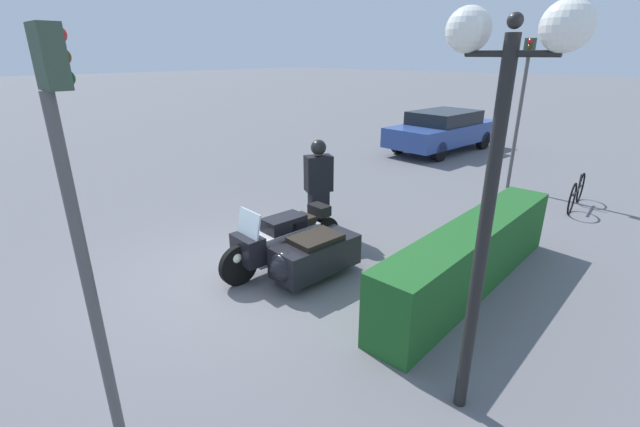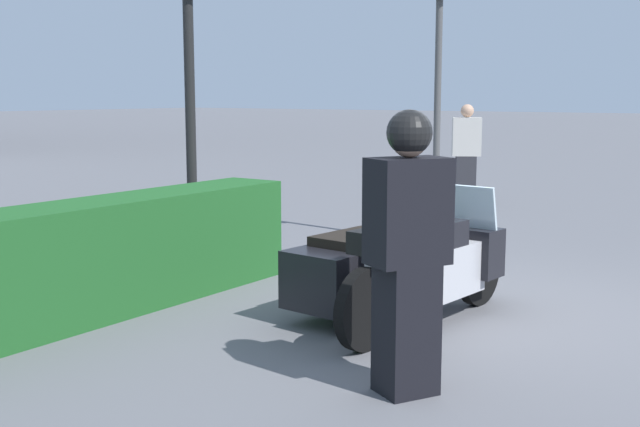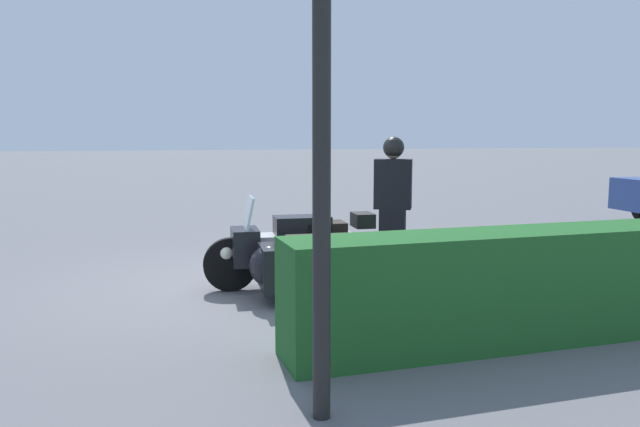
# 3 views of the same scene
# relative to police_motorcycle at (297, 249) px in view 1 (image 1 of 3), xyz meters

# --- Properties ---
(ground_plane) EXTENTS (160.00, 160.00, 0.00)m
(ground_plane) POSITION_rel_police_motorcycle_xyz_m (0.66, -0.65, -0.46)
(ground_plane) COLOR slate
(police_motorcycle) EXTENTS (2.44, 1.41, 1.16)m
(police_motorcycle) POSITION_rel_police_motorcycle_xyz_m (0.00, 0.00, 0.00)
(police_motorcycle) COLOR black
(police_motorcycle) RESTS_ON ground
(officer_rider) EXTENTS (0.60, 0.52, 1.88)m
(officer_rider) POSITION_rel_police_motorcycle_xyz_m (-1.56, -0.96, 0.53)
(officer_rider) COLOR black
(officer_rider) RESTS_ON ground
(hedge_bush_curbside) EXTENTS (4.65, 0.69, 1.03)m
(hedge_bush_curbside) POSITION_rel_police_motorcycle_xyz_m (-1.52, 2.23, 0.05)
(hedge_bush_curbside) COLOR #1E5623
(hedge_bush_curbside) RESTS_ON ground
(twin_lamp_post) EXTENTS (0.36, 1.07, 3.75)m
(twin_lamp_post) POSITION_rel_police_motorcycle_xyz_m (0.80, 3.21, 2.49)
(twin_lamp_post) COLOR black
(twin_lamp_post) RESTS_ON ground
(traffic_light_near) EXTENTS (0.23, 0.26, 3.58)m
(traffic_light_near) POSITION_rel_police_motorcycle_xyz_m (3.41, 1.33, 1.87)
(traffic_light_near) COLOR #4C4C4C
(traffic_light_near) RESTS_ON ground
(traffic_light_far) EXTENTS (0.22, 0.29, 3.74)m
(traffic_light_far) POSITION_rel_police_motorcycle_xyz_m (-7.21, 0.75, 1.97)
(traffic_light_far) COLOR #4C4C4C
(traffic_light_far) RESTS_ON ground
(parked_car_background) EXTENTS (4.93, 2.31, 1.46)m
(parked_car_background) POSITION_rel_police_motorcycle_xyz_m (-10.29, -2.82, 0.32)
(parked_car_background) COLOR #2D478C
(parked_car_background) RESTS_ON ground
(bicycle_parked) EXTENTS (1.82, 0.16, 0.79)m
(bicycle_parked) POSITION_rel_police_motorcycle_xyz_m (-6.70, 2.47, -0.11)
(bicycle_parked) COLOR black
(bicycle_parked) RESTS_ON ground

